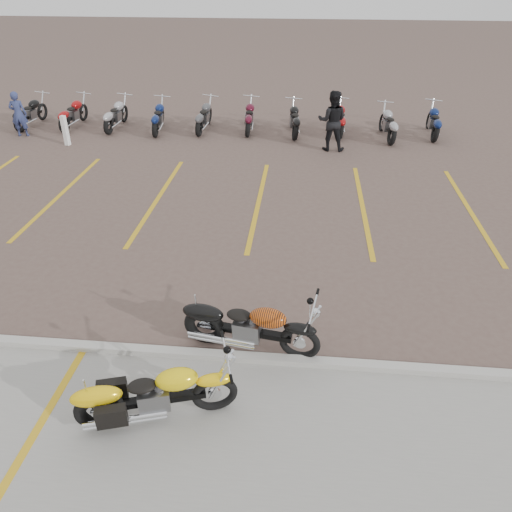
{
  "coord_description": "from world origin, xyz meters",
  "views": [
    {
      "loc": [
        1.12,
        -7.92,
        5.52
      ],
      "look_at": [
        0.33,
        0.01,
        0.75
      ],
      "focal_mm": 35.0,
      "sensor_mm": 36.0,
      "label": 1
    }
  ],
  "objects_px": {
    "person_a": "(18,114)",
    "person_b": "(332,121)",
    "bollard": "(65,131)",
    "flame_cruiser": "(248,327)",
    "yellow_cruiser": "(153,395)"
  },
  "relations": [
    {
      "from": "yellow_cruiser",
      "to": "bollard",
      "type": "height_order",
      "value": "bollard"
    },
    {
      "from": "flame_cruiser",
      "to": "bollard",
      "type": "xyz_separation_m",
      "value": [
        -7.33,
        9.72,
        0.04
      ]
    },
    {
      "from": "flame_cruiser",
      "to": "person_a",
      "type": "xyz_separation_m",
      "value": [
        -9.36,
        10.55,
        0.32
      ]
    },
    {
      "from": "yellow_cruiser",
      "to": "person_b",
      "type": "bearing_deg",
      "value": 59.97
    },
    {
      "from": "yellow_cruiser",
      "to": "person_a",
      "type": "xyz_separation_m",
      "value": [
        -8.24,
        12.11,
        0.33
      ]
    },
    {
      "from": "yellow_cruiser",
      "to": "bollard",
      "type": "xyz_separation_m",
      "value": [
        -6.21,
        11.28,
        0.05
      ]
    },
    {
      "from": "person_b",
      "to": "bollard",
      "type": "xyz_separation_m",
      "value": [
        -8.94,
        -0.4,
        -0.47
      ]
    },
    {
      "from": "person_b",
      "to": "bollard",
      "type": "bearing_deg",
      "value": 7.39
    },
    {
      "from": "flame_cruiser",
      "to": "bollard",
      "type": "height_order",
      "value": "bollard"
    },
    {
      "from": "person_a",
      "to": "bollard",
      "type": "bearing_deg",
      "value": 147.38
    },
    {
      "from": "person_a",
      "to": "bollard",
      "type": "xyz_separation_m",
      "value": [
        2.03,
        -0.83,
        -0.28
      ]
    },
    {
      "from": "flame_cruiser",
      "to": "person_a",
      "type": "bearing_deg",
      "value": 140.92
    },
    {
      "from": "person_a",
      "to": "person_b",
      "type": "height_order",
      "value": "person_b"
    },
    {
      "from": "person_a",
      "to": "person_b",
      "type": "distance_m",
      "value": 10.98
    },
    {
      "from": "person_a",
      "to": "yellow_cruiser",
      "type": "bearing_deg",
      "value": 113.83
    }
  ]
}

